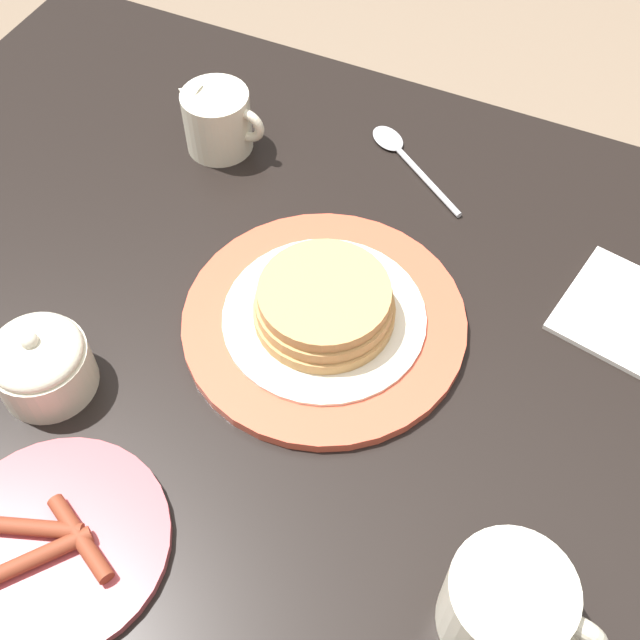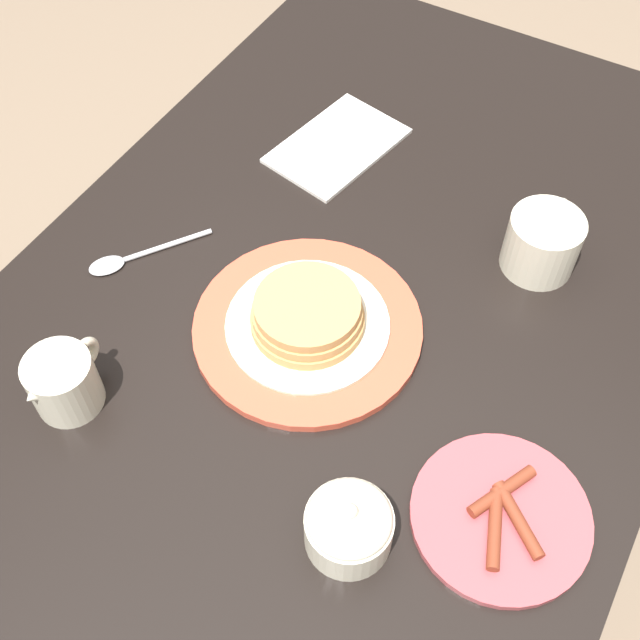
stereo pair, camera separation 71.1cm
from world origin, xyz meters
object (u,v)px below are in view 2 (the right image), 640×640
Objects in this scene: side_plate_bacon at (501,516)px; napkin at (337,146)px; pancake_plate at (307,322)px; coffee_mug at (543,241)px; spoon at (127,259)px; sugar_bowl at (349,525)px; creamer_pitcher at (63,382)px.

side_plate_bacon reaches higher than napkin.
coffee_mug is at bearing -39.65° from pancake_plate.
coffee_mug reaches higher than side_plate_bacon.
side_plate_bacon reaches higher than spoon.
creamer_pitcher is at bearing 92.56° from sugar_bowl.
side_plate_bacon is at bearing -109.71° from pancake_plate.
pancake_plate is 0.32m from coffee_mug.
pancake_plate is at bearing -85.27° from spoon.
spoon is (0.20, 0.08, -0.04)m from creamer_pitcher.
sugar_bowl is at bearing -140.41° from pancake_plate.
sugar_bowl reaches higher than pancake_plate.
sugar_bowl reaches higher than side_plate_bacon.
pancake_plate is at bearing -40.03° from creamer_pitcher.
coffee_mug is 0.61m from creamer_pitcher.
side_plate_bacon is 1.28× the size of spoon.
creamer_pitcher reaches higher than side_plate_bacon.
side_plate_bacon is at bearing -52.26° from sugar_bowl.
sugar_bowl is 0.61× the size of spoon.
sugar_bowl reaches higher than spoon.
pancake_plate is 1.90× the size of spoon.
creamer_pitcher is (-0.47, 0.39, -0.00)m from coffee_mug.
napkin is at bearing 23.11° from pancake_plate.
creamer_pitcher reaches higher than sugar_bowl.
pancake_plate is at bearing 39.59° from sugar_bowl.
sugar_bowl is at bearing -149.57° from napkin.
creamer_pitcher is at bearing 174.01° from napkin.
creamer_pitcher reaches higher than coffee_mug.
pancake_plate is at bearing -156.89° from napkin.
pancake_plate is 1.48× the size of side_plate_bacon.
creamer_pitcher is (-0.22, 0.19, 0.02)m from pancake_plate.
creamer_pitcher is at bearing -159.37° from spoon.
pancake_plate is 0.32m from side_plate_bacon.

